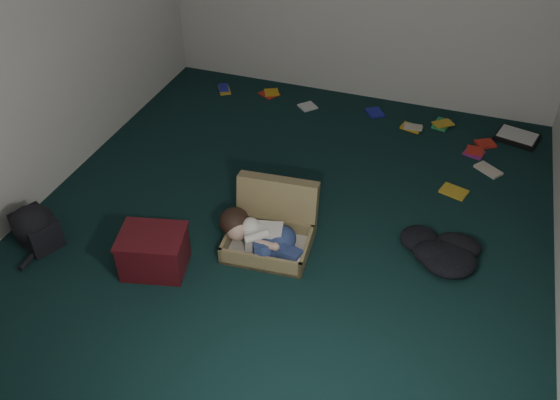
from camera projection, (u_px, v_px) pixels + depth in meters
The scene contains 10 objects.
floor at pixel (286, 223), 4.68m from camera, with size 4.50×4.50×0.00m, color black.
wall_front at pixel (94, 330), 2.21m from camera, with size 4.50×4.50×0.00m, color silver.
wall_left at pixel (33, 33), 4.39m from camera, with size 4.50×4.50×0.00m, color silver.
suitcase at pixel (272, 227), 4.44m from camera, with size 0.67×0.65×0.46m.
person at pixel (260, 235), 4.31m from camera, with size 0.68×0.32×0.28m.
maroon_bin at pixel (154, 252), 4.20m from camera, with size 0.53×0.46×0.32m.
backpack at pixel (36, 229), 4.43m from camera, with size 0.43×0.35×0.26m, color black, non-canonical shape.
clothing_pile at pixel (438, 244), 4.38m from camera, with size 0.47×0.39×0.15m, color black, non-canonical shape.
paper_tray at pixel (517, 137), 5.63m from camera, with size 0.43×0.37×0.05m.
book_scatter at pixel (387, 129), 5.78m from camera, with size 2.97×1.32×0.02m.
Camera 1 is at (1.13, -3.37, 3.06)m, focal length 38.00 mm.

